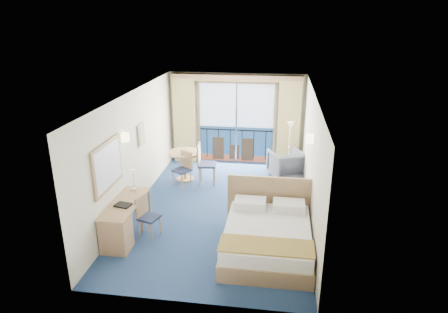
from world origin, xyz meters
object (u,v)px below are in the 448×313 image
armchair (286,164)px  round_table (185,159)px  desk_chair (146,214)px  nightstand (297,208)px  floor_lamp (290,135)px  table_chair_a (204,161)px  table_chair_b (184,167)px  bed (267,236)px  desk (118,228)px

armchair → round_table: size_ratio=0.98×
desk_chair → nightstand: bearing=-53.5°
floor_lamp → desk_chair: (-2.91, -3.87, -0.65)m
armchair → floor_lamp: (0.07, 0.39, 0.74)m
nightstand → table_chair_a: table_chair_a is taller
desk_chair → table_chair_b: (0.17, 2.58, 0.04)m
table_chair_b → nightstand: bearing=4.5°
floor_lamp → table_chair_a: 2.54m
nightstand → desk_chair: bearing=-160.5°
bed → table_chair_b: size_ratio=2.30×
armchair → table_chair_b: size_ratio=0.93×
armchair → desk: 5.13m
nightstand → desk: 3.83m
bed → floor_lamp: (0.43, 4.11, 0.82)m
desk_chair → floor_lamp: bearing=-20.0°
nightstand → table_chair_a: size_ratio=0.53×
nightstand → bed: bearing=-114.5°
table_chair_a → table_chair_b: 0.55m
floor_lamp → table_chair_b: size_ratio=1.61×
desk → round_table: round_table is taller
bed → floor_lamp: 4.21m
round_table → table_chair_a: (0.55, -0.15, 0.01)m
round_table → table_chair_a: 0.57m
bed → table_chair_a: size_ratio=1.98×
bed → floor_lamp: bearing=84.0°
round_table → desk_chair: bearing=-91.9°
nightstand → floor_lamp: bearing=93.6°
desk_chair → desk: bearing=158.3°
table_chair_b → bed: bearing=-19.1°
bed → desk_chair: 2.50m
armchair → nightstand: bearing=70.9°
nightstand → round_table: bearing=147.8°
desk_chair → table_chair_a: (0.65, 2.82, 0.12)m
round_table → table_chair_b: (0.07, -0.39, -0.08)m
bed → nightstand: 1.46m
floor_lamp → armchair: bearing=-100.0°
nightstand → table_chair_a: 3.00m
bed → table_chair_a: 3.57m
nightstand → armchair: bearing=95.8°
bed → desk_chair: size_ratio=2.47×
nightstand → armchair: (-0.24, 2.39, 0.11)m
desk_chair → round_table: desk_chair is taller
bed → floor_lamp: size_ratio=1.43×
round_table → table_chair_b: size_ratio=0.95×
nightstand → desk: desk is taller
bed → desk: size_ratio=1.34×
floor_lamp → table_chair_a: (-2.26, -1.05, -0.52)m
desk → bed: bearing=5.1°
desk_chair → round_table: bearing=15.1°
table_chair_a → floor_lamp: bearing=-70.4°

